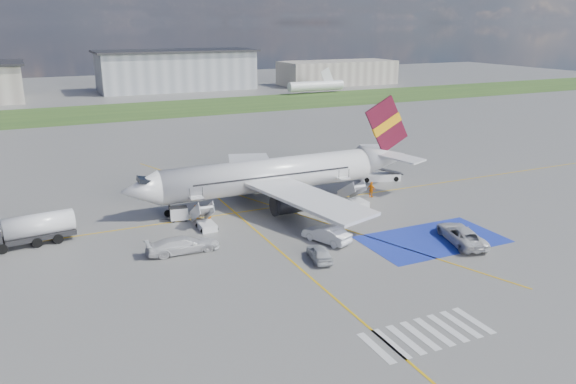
# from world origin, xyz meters

# --- Properties ---
(ground) EXTENTS (400.00, 400.00, 0.00)m
(ground) POSITION_xyz_m (0.00, 0.00, 0.00)
(ground) COLOR #60605E
(ground) RESTS_ON ground
(grass_strip) EXTENTS (400.00, 30.00, 0.01)m
(grass_strip) POSITION_xyz_m (0.00, 95.00, 0.01)
(grass_strip) COLOR #2D4C1E
(grass_strip) RESTS_ON ground
(taxiway_line_main) EXTENTS (120.00, 0.20, 0.01)m
(taxiway_line_main) POSITION_xyz_m (0.00, 12.00, 0.01)
(taxiway_line_main) COLOR gold
(taxiway_line_main) RESTS_ON ground
(taxiway_line_cross) EXTENTS (0.20, 60.00, 0.01)m
(taxiway_line_cross) POSITION_xyz_m (-5.00, -10.00, 0.01)
(taxiway_line_cross) COLOR gold
(taxiway_line_cross) RESTS_ON ground
(taxiway_line_diag) EXTENTS (20.71, 56.45, 0.01)m
(taxiway_line_diag) POSITION_xyz_m (0.00, 12.00, 0.01)
(taxiway_line_diag) COLOR gold
(taxiway_line_diag) RESTS_ON ground
(staging_box) EXTENTS (14.00, 8.00, 0.01)m
(staging_box) POSITION_xyz_m (10.00, -4.00, 0.01)
(staging_box) COLOR #1B2FA3
(staging_box) RESTS_ON ground
(crosswalk) EXTENTS (9.00, 4.00, 0.01)m
(crosswalk) POSITION_xyz_m (-1.80, -18.00, 0.01)
(crosswalk) COLOR silver
(crosswalk) RESTS_ON ground
(terminal_centre) EXTENTS (48.00, 18.00, 12.00)m
(terminal_centre) POSITION_xyz_m (20.00, 135.00, 6.00)
(terminal_centre) COLOR gray
(terminal_centre) RESTS_ON ground
(terminal_east) EXTENTS (40.00, 16.00, 8.00)m
(terminal_east) POSITION_xyz_m (75.00, 128.00, 4.00)
(terminal_east) COLOR gray
(terminal_east) RESTS_ON ground
(airliner) EXTENTS (36.81, 32.95, 11.92)m
(airliner) POSITION_xyz_m (1.51, 14.00, 3.39)
(airliner) COLOR silver
(airliner) RESTS_ON ground
(airstairs_fwd) EXTENTS (1.90, 5.20, 3.60)m
(airstairs_fwd) POSITION_xyz_m (-9.50, 8.70, 0.62)
(airstairs_fwd) COLOR silver
(airstairs_fwd) RESTS_ON ground
(airstairs_aft) EXTENTS (1.90, 5.20, 3.60)m
(airstairs_aft) POSITION_xyz_m (9.00, 8.70, 0.62)
(airstairs_aft) COLOR silver
(airstairs_aft) RESTS_ON ground
(fuel_tanker) EXTENTS (8.95, 3.37, 2.98)m
(fuel_tanker) POSITION_xyz_m (-26.42, 11.45, 1.26)
(fuel_tanker) COLOR black
(fuel_tanker) RESTS_ON ground
(gpu_cart) EXTENTS (2.05, 1.50, 1.56)m
(gpu_cart) POSITION_xyz_m (-11.39, 12.22, 0.70)
(gpu_cart) COLOR silver
(gpu_cart) RESTS_ON ground
(belt_loader) EXTENTS (6.10, 3.55, 1.76)m
(belt_loader) POSITION_xyz_m (17.68, 16.63, 0.44)
(belt_loader) COLOR silver
(belt_loader) RESTS_ON ground
(car_silver_a) EXTENTS (2.49, 4.38, 1.40)m
(car_silver_a) POSITION_xyz_m (-2.59, -3.69, 0.70)
(car_silver_a) COLOR #B5B8BC
(car_silver_a) RESTS_ON ground
(car_silver_b) EXTENTS (3.61, 5.32, 1.66)m
(car_silver_b) POSITION_xyz_m (0.10, -0.11, 0.83)
(car_silver_b) COLOR silver
(car_silver_b) RESTS_ON ground
(van_white_a) EXTENTS (4.11, 6.18, 2.13)m
(van_white_a) POSITION_xyz_m (12.05, -5.71, 1.06)
(van_white_a) COLOR silver
(van_white_a) RESTS_ON ground
(van_white_b) EXTENTS (5.20, 2.25, 2.01)m
(van_white_b) POSITION_xyz_m (-13.33, 3.35, 1.01)
(van_white_b) COLOR silver
(van_white_b) RESTS_ON ground
(crew_fwd) EXTENTS (0.70, 0.66, 1.61)m
(crew_fwd) POSITION_xyz_m (-8.55, 10.33, 0.80)
(crew_fwd) COLOR orange
(crew_fwd) RESTS_ON ground
(crew_nose) EXTENTS (0.92, 0.96, 1.55)m
(crew_nose) POSITION_xyz_m (-9.56, 12.02, 0.78)
(crew_nose) COLOR orange
(crew_nose) RESTS_ON ground
(crew_aft) EXTENTS (0.89, 1.25, 1.97)m
(crew_aft) POSITION_xyz_m (12.26, 10.53, 0.99)
(crew_aft) COLOR orange
(crew_aft) RESTS_ON ground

